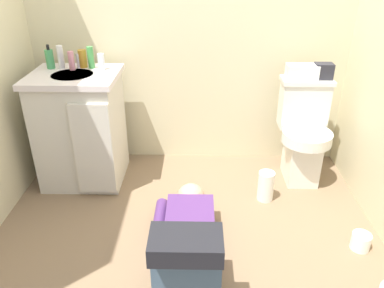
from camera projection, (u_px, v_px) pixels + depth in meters
ground_plane at (186, 233)px, 2.40m from camera, size 2.87×2.95×0.04m
wall_back at (190, 7)px, 2.74m from camera, size 2.53×0.08×2.40m
toilet at (303, 133)px, 2.80m from camera, size 0.36×0.46×0.75m
vanity_cabinet at (81, 128)px, 2.75m from camera, size 0.60×0.53×0.82m
faucet at (78, 61)px, 2.68m from camera, size 0.02×0.02×0.10m
person_plumber at (188, 240)px, 2.05m from camera, size 0.39×1.06×0.52m
tissue_box at (302, 72)px, 2.68m from camera, size 0.22×0.11×0.10m
toiletry_bag at (323, 71)px, 2.68m from camera, size 0.12×0.09×0.11m
soap_dispenser at (50, 59)px, 2.65m from camera, size 0.06×0.06×0.17m
bottle_white at (61, 57)px, 2.64m from camera, size 0.04×0.04×0.16m
bottle_pink at (71, 61)px, 2.62m from camera, size 0.04×0.04×0.13m
bottle_amber at (83, 59)px, 2.68m from camera, size 0.06×0.06×0.12m
bottle_green at (91, 57)px, 2.66m from camera, size 0.04×0.04×0.15m
bottle_clear at (101, 62)px, 2.63m from camera, size 0.05×0.05×0.11m
paper_towel_roll at (266, 186)px, 2.64m from camera, size 0.11×0.11×0.21m
toilet_paper_roll at (361, 241)px, 2.22m from camera, size 0.11×0.11×0.10m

